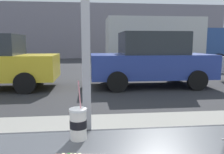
{
  "coord_description": "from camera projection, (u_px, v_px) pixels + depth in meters",
  "views": [
    {
      "loc": [
        0.01,
        -1.29,
        1.48
      ],
      "look_at": [
        0.35,
        1.97,
        1.0
      ],
      "focal_mm": 36.74,
      "sensor_mm": 36.0,
      "label": 1
    }
  ],
  "objects": [
    {
      "name": "ground_plane",
      "position": [
        88.0,
        80.0,
        9.36
      ],
      "size": [
        60.0,
        60.0,
        0.0
      ],
      "primitive_type": "plane",
      "color": "#2D2D30"
    },
    {
      "name": "sidewalk_strip",
      "position": [
        89.0,
        151.0,
        3.05
      ],
      "size": [
        16.0,
        2.8,
        0.11
      ],
      "primitive_type": "cube",
      "color": "gray",
      "rests_on": "ground"
    },
    {
      "name": "building_facade_far",
      "position": [
        88.0,
        31.0,
        22.87
      ],
      "size": [
        28.0,
        1.2,
        5.35
      ],
      "primitive_type": "cube",
      "color": "gray",
      "rests_on": "ground"
    },
    {
      "name": "soda_cup_left",
      "position": [
        78.0,
        123.0,
        1.24
      ],
      "size": [
        0.1,
        0.1,
        0.33
      ],
      "color": "white",
      "rests_on": "window_counter"
    },
    {
      "name": "parked_car_blue",
      "position": [
        151.0,
        59.0,
        7.94
      ],
      "size": [
        4.11,
        2.05,
        1.86
      ],
      "color": "#283D93",
      "rests_on": "ground"
    },
    {
      "name": "box_truck",
      "position": [
        165.0,
        41.0,
        13.79
      ],
      "size": [
        7.32,
        2.44,
        2.95
      ],
      "color": "beige",
      "rests_on": "ground"
    }
  ]
}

